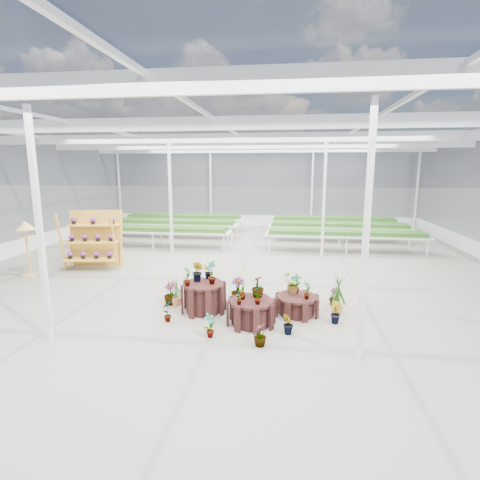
# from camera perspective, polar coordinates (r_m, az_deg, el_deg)

# --- Properties ---
(ground_plane) EXTENTS (24.00, 24.00, 0.00)m
(ground_plane) POSITION_cam_1_polar(r_m,az_deg,el_deg) (11.11, -1.66, -6.81)
(ground_plane) COLOR gray
(ground_plane) RESTS_ON ground
(greenhouse_shell) EXTENTS (18.00, 24.00, 4.50)m
(greenhouse_shell) POSITION_cam_1_polar(r_m,az_deg,el_deg) (10.65, -1.72, 4.80)
(greenhouse_shell) COLOR white
(greenhouse_shell) RESTS_ON ground
(steel_frame) EXTENTS (18.00, 24.00, 4.50)m
(steel_frame) POSITION_cam_1_polar(r_m,az_deg,el_deg) (10.65, -1.72, 4.80)
(steel_frame) COLOR silver
(steel_frame) RESTS_ON ground
(nursery_benches) EXTENTS (16.00, 7.00, 0.84)m
(nursery_benches) POSITION_cam_1_polar(r_m,az_deg,el_deg) (17.98, 1.97, 1.40)
(nursery_benches) COLOR silver
(nursery_benches) RESTS_ON ground
(plinth_tall) EXTENTS (1.32, 1.32, 0.70)m
(plinth_tall) POSITION_cam_1_polar(r_m,az_deg,el_deg) (9.05, -5.56, -8.70)
(plinth_tall) COLOR black
(plinth_tall) RESTS_ON ground
(plinth_mid) EXTENTS (1.31, 1.31, 0.55)m
(plinth_mid) POSITION_cam_1_polar(r_m,az_deg,el_deg) (8.34, 1.71, -10.95)
(plinth_mid) COLOR black
(plinth_mid) RESTS_ON ground
(plinth_low) EXTENTS (1.33, 1.33, 0.45)m
(plinth_low) POSITION_cam_1_polar(r_m,az_deg,el_deg) (8.97, 8.63, -9.79)
(plinth_low) COLOR black
(plinth_low) RESTS_ON ground
(shelf_rack) EXTENTS (1.97, 1.24, 1.96)m
(shelf_rack) POSITION_cam_1_polar(r_m,az_deg,el_deg) (13.63, -21.61, -0.03)
(shelf_rack) COLOR gold
(shelf_rack) RESTS_ON ground
(bird_table) EXTENTS (0.47, 0.47, 1.77)m
(bird_table) POSITION_cam_1_polar(r_m,az_deg,el_deg) (13.50, -29.65, -1.19)
(bird_table) COLOR tan
(bird_table) RESTS_ON ground
(nursery_plants) EXTENTS (4.51, 2.84, 1.27)m
(nursery_plants) POSITION_cam_1_polar(r_m,az_deg,el_deg) (8.94, 2.16, -7.85)
(nursery_plants) COLOR #274E18
(nursery_plants) RESTS_ON ground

